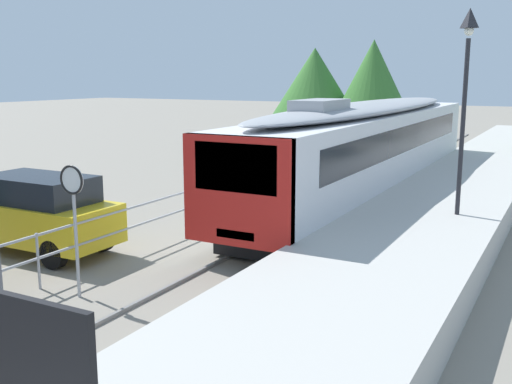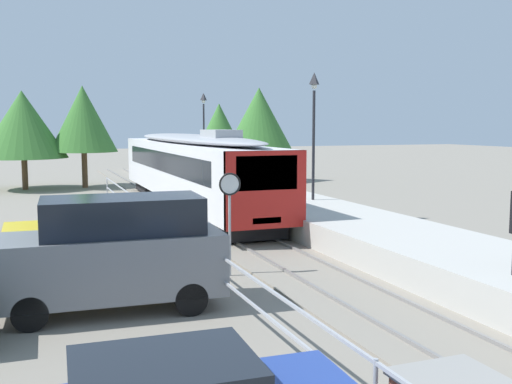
% 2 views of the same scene
% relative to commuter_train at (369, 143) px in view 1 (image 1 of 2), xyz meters
% --- Properties ---
extents(ground_plane, '(160.00, 160.00, 0.00)m').
position_rel_commuter_train_xyz_m(ground_plane, '(-3.00, -2.64, -2.15)').
color(ground_plane, gray).
extents(track_rails, '(3.20, 60.00, 0.14)m').
position_rel_commuter_train_xyz_m(track_rails, '(0.00, -2.64, -2.11)').
color(track_rails, gray).
rests_on(track_rails, ground).
extents(commuter_train, '(2.82, 19.89, 3.74)m').
position_rel_commuter_train_xyz_m(commuter_train, '(0.00, 0.00, 0.00)').
color(commuter_train, silver).
rests_on(commuter_train, track_rails).
extents(station_platform, '(3.90, 60.00, 0.90)m').
position_rel_commuter_train_xyz_m(station_platform, '(3.25, -2.64, -1.70)').
color(station_platform, '#B7B5AD').
rests_on(station_platform, ground).
extents(platform_lamp_mid_platform, '(0.34, 0.34, 5.35)m').
position_rel_commuter_train_xyz_m(platform_lamp_mid_platform, '(4.06, -4.96, 2.48)').
color(platform_lamp_mid_platform, '#232328').
rests_on(platform_lamp_mid_platform, station_platform).
extents(platform_notice_board, '(1.20, 0.08, 1.80)m').
position_rel_commuter_train_xyz_m(platform_notice_board, '(2.83, -18.00, 0.04)').
color(platform_notice_board, '#232328').
rests_on(platform_notice_board, station_platform).
extents(speed_limit_sign, '(0.61, 0.10, 2.81)m').
position_rel_commuter_train_xyz_m(speed_limit_sign, '(-2.19, -12.62, -0.02)').
color(speed_limit_sign, '#9EA0A5').
rests_on(speed_limit_sign, ground).
extents(carpark_fence, '(0.06, 36.06, 1.25)m').
position_rel_commuter_train_xyz_m(carpark_fence, '(-3.30, -12.64, -1.24)').
color(carpark_fence, '#9EA0A5').
rests_on(carpark_fence, ground).
extents(parked_suv_yellow, '(4.60, 1.90, 2.04)m').
position_rel_commuter_train_xyz_m(parked_suv_yellow, '(-5.55, -10.66, -1.09)').
color(parked_suv_yellow, gold).
rests_on(parked_suv_yellow, ground).
extents(tree_behind_carpark, '(5.40, 5.40, 6.23)m').
position_rel_commuter_train_xyz_m(tree_behind_carpark, '(-7.52, 12.64, 1.96)').
color(tree_behind_carpark, brown).
rests_on(tree_behind_carpark, ground).
extents(tree_distant_left, '(4.31, 4.31, 6.60)m').
position_rel_commuter_train_xyz_m(tree_distant_left, '(-3.87, 12.54, 2.31)').
color(tree_distant_left, brown).
rests_on(tree_distant_left, ground).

